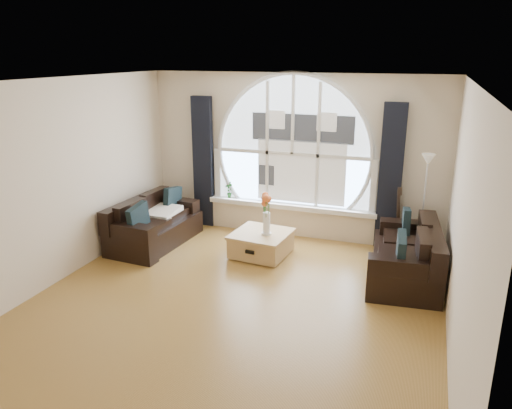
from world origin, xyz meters
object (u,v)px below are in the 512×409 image
(floor_lamp, at_px, (423,207))
(guitar, at_px, (398,219))
(sofa_left, at_px, (155,220))
(potted_plant, at_px, (229,190))
(sofa_right, at_px, (406,251))
(vase_flowers, at_px, (267,210))
(coffee_chest, at_px, (261,243))

(floor_lamp, xyz_separation_m, guitar, (-0.36, 0.13, -0.27))
(sofa_left, bearing_deg, guitar, 19.21)
(floor_lamp, bearing_deg, guitar, 159.89)
(guitar, bearing_deg, sofa_left, 174.23)
(floor_lamp, bearing_deg, potted_plant, 175.34)
(sofa_left, relative_size, guitar, 1.57)
(sofa_right, bearing_deg, vase_flowers, 172.86)
(guitar, height_order, potted_plant, guitar)
(sofa_right, bearing_deg, potted_plant, 154.56)
(sofa_right, distance_m, floor_lamp, 0.96)
(coffee_chest, height_order, potted_plant, potted_plant)
(vase_flowers, bearing_deg, sofa_left, -177.29)
(floor_lamp, distance_m, potted_plant, 3.26)
(coffee_chest, bearing_deg, sofa_left, -170.38)
(sofa_right, bearing_deg, guitar, 95.58)
(coffee_chest, height_order, vase_flowers, vase_flowers)
(floor_lamp, height_order, guitar, floor_lamp)
(guitar, xyz_separation_m, potted_plant, (-2.89, 0.13, 0.16))
(floor_lamp, relative_size, guitar, 1.51)
(sofa_right, xyz_separation_m, coffee_chest, (-2.13, 0.10, -0.20))
(sofa_right, distance_m, potted_plant, 3.30)
(sofa_left, xyz_separation_m, coffee_chest, (1.78, 0.13, -0.20))
(guitar, bearing_deg, potted_plant, 156.27)
(coffee_chest, xyz_separation_m, guitar, (1.94, 0.89, 0.33))
(sofa_left, distance_m, coffee_chest, 1.80)
(sofa_right, relative_size, guitar, 1.62)
(sofa_right, height_order, vase_flowers, vase_flowers)
(vase_flowers, bearing_deg, floor_lamp, 19.96)
(coffee_chest, xyz_separation_m, floor_lamp, (2.30, 0.76, 0.60))
(coffee_chest, bearing_deg, sofa_right, 2.65)
(coffee_chest, relative_size, floor_lamp, 0.52)
(floor_lamp, bearing_deg, sofa_right, -100.82)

